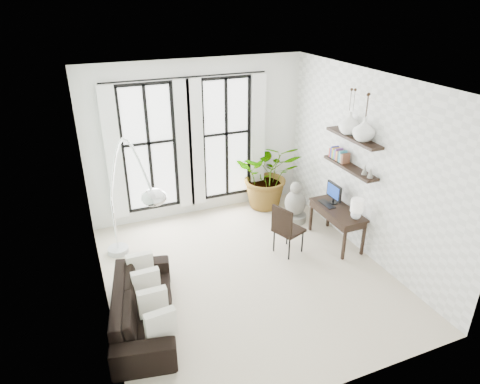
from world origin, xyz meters
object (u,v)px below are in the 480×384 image
desk (339,212)px  buddha (295,205)px  desk_chair (286,227)px  arc_lamp (126,172)px  plant (268,174)px  sofa (144,305)px

desk → buddha: 1.16m
desk → desk_chair: desk is taller
arc_lamp → buddha: 3.79m
plant → sofa: bearing=-140.6°
buddha → sofa: bearing=-152.3°
arc_lamp → buddha: bearing=13.5°
sofa → plant: bearing=-39.5°
desk → arc_lamp: (-3.65, 0.28, 1.26)m
sofa → plant: 4.20m
sofa → buddha: size_ratio=2.39×
desk → plant: bearing=105.2°
desk → buddha: bearing=105.4°
desk_chair → buddha: bearing=32.2°
desk → desk_chair: bearing=176.2°
sofa → arc_lamp: bearing=5.4°
arc_lamp → desk_chair: bearing=-4.5°
buddha → desk: bearing=-74.6°
plant → desk: 1.99m
plant → arc_lamp: arc_lamp is taller
desk → buddha: desk is taller
sofa → desk: size_ratio=1.73×
plant → buddha: size_ratio=1.75×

